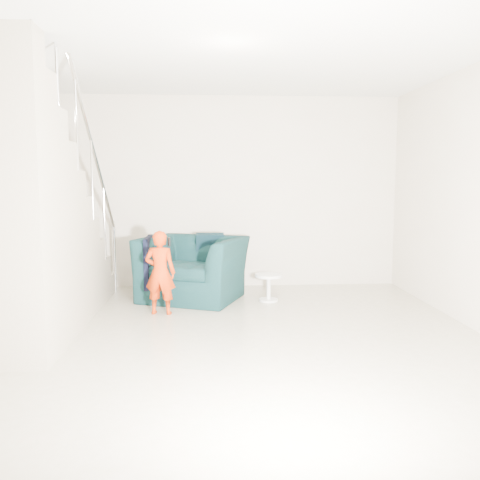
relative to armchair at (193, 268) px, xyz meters
name	(u,v)px	position (x,y,z in m)	size (l,w,h in m)	color
floor	(232,347)	(0.41, -1.98, -0.40)	(5.50, 5.50, 0.00)	gray
ceiling	(231,41)	(0.41, -1.98, 2.30)	(5.50, 5.50, 0.00)	silver
back_wall	(223,193)	(0.41, 0.77, 0.95)	(5.00, 5.00, 0.00)	#BFB09C
front_wall	(266,230)	(0.41, -4.73, 0.95)	(5.00, 5.00, 0.00)	#BFB09C
armchair	(193,268)	(0.00, 0.00, 0.00)	(1.22, 1.07, 0.80)	black
toddler	(160,273)	(-0.35, -0.74, 0.08)	(0.35, 0.23, 0.96)	#A41005
side_table	(269,283)	(0.96, -0.20, -0.17)	(0.35, 0.35, 0.35)	silver
staircase	(25,239)	(-1.59, -1.42, 0.55)	(1.02, 3.03, 3.62)	#ADA089
cushion	(210,246)	(0.22, 0.34, 0.24)	(0.37, 0.11, 0.35)	black
throw	(148,262)	(-0.55, -0.09, 0.10)	(0.06, 0.57, 0.63)	black
phone	(169,242)	(-0.24, -0.79, 0.44)	(0.02, 0.05, 0.10)	black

